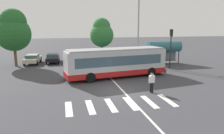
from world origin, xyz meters
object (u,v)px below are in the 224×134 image
at_px(parked_car_blue, 123,55).
at_px(parked_car_silver, 72,57).
at_px(parked_car_champagne, 33,59).
at_px(background_tree_left, 13,30).
at_px(bus_stop_shelter, 164,47).
at_px(traffic_light_far_corner, 171,42).
at_px(parked_car_black, 53,57).
at_px(parked_car_teal, 89,57).
at_px(parked_car_charcoal, 105,56).
at_px(twin_arm_street_lamp, 138,23).
at_px(city_transit_bus, 116,62).
at_px(pedestrian_crossing_street, 152,81).
at_px(background_tree_right, 102,33).

bearing_deg(parked_car_blue, parked_car_silver, 179.10).
distance_m(parked_car_champagne, background_tree_left, 4.64).
distance_m(parked_car_champagne, bus_stop_shelter, 18.86).
bearing_deg(traffic_light_far_corner, parked_car_black, 152.06).
height_order(parked_car_teal, background_tree_left, background_tree_left).
bearing_deg(bus_stop_shelter, traffic_light_far_corner, -102.53).
bearing_deg(parked_car_silver, parked_car_charcoal, -2.69).
bearing_deg(parked_car_charcoal, parked_car_blue, 2.17).
bearing_deg(twin_arm_street_lamp, parked_car_charcoal, 132.91).
bearing_deg(parked_car_blue, parked_car_teal, -174.39).
distance_m(parked_car_black, parked_car_silver, 2.79).
xyz_separation_m(parked_car_champagne, parked_car_charcoal, (10.71, 0.36, 0.00)).
xyz_separation_m(parked_car_black, parked_car_silver, (2.79, 0.17, 0.00)).
bearing_deg(parked_car_champagne, parked_car_charcoal, 1.95).
xyz_separation_m(parked_car_silver, parked_car_teal, (2.51, -0.68, 0.00)).
height_order(city_transit_bus, parked_car_black, city_transit_bus).
bearing_deg(background_tree_left, bus_stop_shelter, -8.52).
height_order(parked_car_champagne, twin_arm_street_lamp, twin_arm_street_lamp).
xyz_separation_m(city_transit_bus, parked_car_blue, (4.02, 11.00, -0.82)).
bearing_deg(parked_car_black, twin_arm_street_lamp, -19.66).
bearing_deg(bus_stop_shelter, parked_car_black, 163.00).
distance_m(parked_car_teal, parked_car_charcoal, 2.67).
bearing_deg(bus_stop_shelter, city_transit_bus, -144.12).
height_order(city_transit_bus, traffic_light_far_corner, traffic_light_far_corner).
height_order(parked_car_silver, traffic_light_far_corner, traffic_light_far_corner).
distance_m(parked_car_black, twin_arm_street_lamp, 13.46).
relative_size(parked_car_blue, background_tree_left, 0.60).
xyz_separation_m(parked_car_black, parked_car_teal, (5.30, -0.51, 0.00)).
relative_size(pedestrian_crossing_street, background_tree_right, 0.26).
xyz_separation_m(parked_car_teal, parked_car_charcoal, (2.63, 0.44, 0.00)).
distance_m(pedestrian_crossing_street, parked_car_champagne, 19.82).
relative_size(parked_car_black, background_tree_right, 0.67).
bearing_deg(parked_car_silver, background_tree_left, -166.01).
relative_size(pedestrian_crossing_street, twin_arm_street_lamp, 0.18).
xyz_separation_m(parked_car_champagne, background_tree_left, (-1.96, -1.27, 4.01)).
xyz_separation_m(city_transit_bus, traffic_light_far_corner, (7.91, 3.10, 1.72)).
height_order(parked_car_champagne, background_tree_right, background_tree_right).
height_order(city_transit_bus, twin_arm_street_lamp, twin_arm_street_lamp).
xyz_separation_m(city_transit_bus, background_tree_left, (-11.65, 9.25, 3.19)).
bearing_deg(parked_car_black, background_tree_right, 24.51).
bearing_deg(background_tree_left, parked_car_silver, 13.99).
height_order(bus_stop_shelter, background_tree_right, background_tree_right).
xyz_separation_m(parked_car_champagne, twin_arm_street_lamp, (14.55, -3.77, 5.00)).
height_order(pedestrian_crossing_street, parked_car_champagne, pedestrian_crossing_street).
height_order(parked_car_teal, background_tree_right, background_tree_right).
bearing_deg(parked_car_champagne, traffic_light_far_corner, -22.86).
xyz_separation_m(parked_car_charcoal, parked_car_blue, (2.99, 0.11, 0.00)).
bearing_deg(bus_stop_shelter, pedestrian_crossing_street, -120.56).
relative_size(parked_car_champagne, parked_car_silver, 1.00).
height_order(parked_car_charcoal, background_tree_right, background_tree_right).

